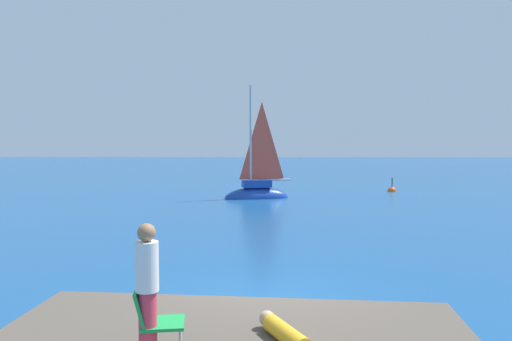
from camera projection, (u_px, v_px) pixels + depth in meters
The scene contains 8 objects.
ground_plane at pixel (268, 307), 9.45m from camera, with size 160.00×160.00×0.00m, color navy.
boulder_seaward at pixel (362, 340), 7.89m from camera, with size 0.77×0.61×0.42m, color #564744.
boulder_inland at pixel (227, 330), 8.34m from camera, with size 0.96×0.77×0.53m, color brown.
sailboat_near at pixel (257, 192), 26.97m from camera, with size 3.80×1.98×6.90m.
person_sunbather at pixel (291, 339), 6.06m from camera, with size 0.93×1.63×0.25m.
person_standing at pixel (147, 286), 5.79m from camera, with size 0.28×0.28×1.62m.
beach_chair at pixel (153, 316), 5.93m from camera, with size 0.66×0.56×0.80m.
marker_buoy at pixel (392, 191), 30.60m from camera, with size 0.56×0.56×1.13m.
Camera 1 is at (-0.02, -9.26, 3.29)m, focal length 33.86 mm.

